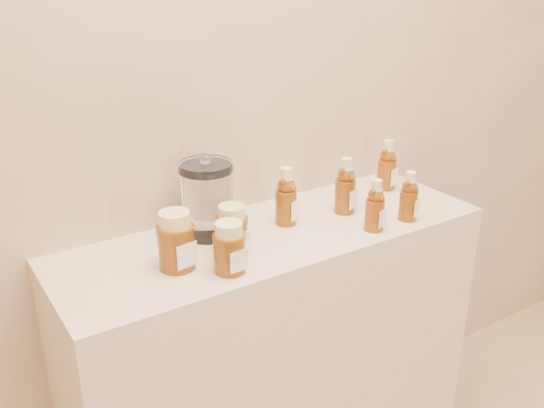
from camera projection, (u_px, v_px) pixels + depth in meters
wall_back at (234, 53)px, 1.62m from camera, size 3.50×0.02×2.70m
display_table at (275, 368)px, 1.81m from camera, size 1.20×0.40×0.90m
bear_bottle_back_left at (286, 193)px, 1.65m from camera, size 0.08×0.08×0.18m
bear_bottle_back_mid at (346, 182)px, 1.73m from camera, size 0.08×0.08×0.19m
bear_bottle_back_right at (387, 162)px, 1.90m from camera, size 0.08×0.08×0.18m
bear_bottle_front_left at (375, 202)px, 1.62m from camera, size 0.07×0.07×0.16m
bear_bottle_front_right at (409, 193)px, 1.68m from camera, size 0.07×0.07×0.16m
honey_jar_left at (176, 240)px, 1.43m from camera, size 0.10×0.10×0.14m
honey_jar_back at (232, 230)px, 1.50m from camera, size 0.10×0.10×0.13m
honey_jar_front at (229, 247)px, 1.41m from camera, size 0.09×0.09×0.13m
glass_canister at (207, 196)px, 1.58m from camera, size 0.15×0.15×0.22m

